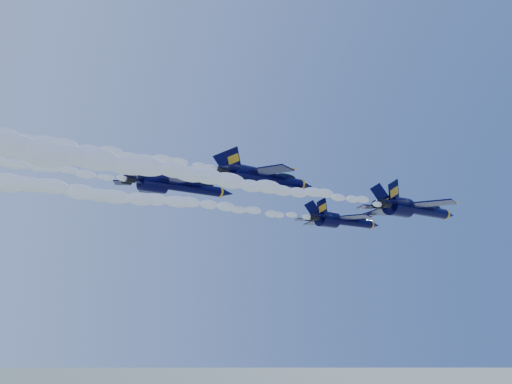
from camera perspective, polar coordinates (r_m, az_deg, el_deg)
jet_lead at (r=75.52m, az=17.61°, el=-1.81°), size 18.20×14.93×6.76m
smoke_trail_jet_lead at (r=51.98m, az=-4.51°, el=1.48°), size 52.10×2.46×2.22m
jet_second at (r=78.13m, az=9.77°, el=-3.22°), size 15.71×12.88×5.84m
smoke_trail_jet_second at (r=58.78m, az=-12.61°, el=-0.75°), size 52.10×2.13×1.91m
jet_third at (r=71.12m, az=0.67°, el=1.72°), size 17.65×14.48×6.56m
smoke_trail_jet_third at (r=57.56m, az=-26.89°, el=5.83°), size 52.10×2.39×2.15m
jet_fourth at (r=78.30m, az=-9.17°, el=0.79°), size 19.23×15.77×7.15m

